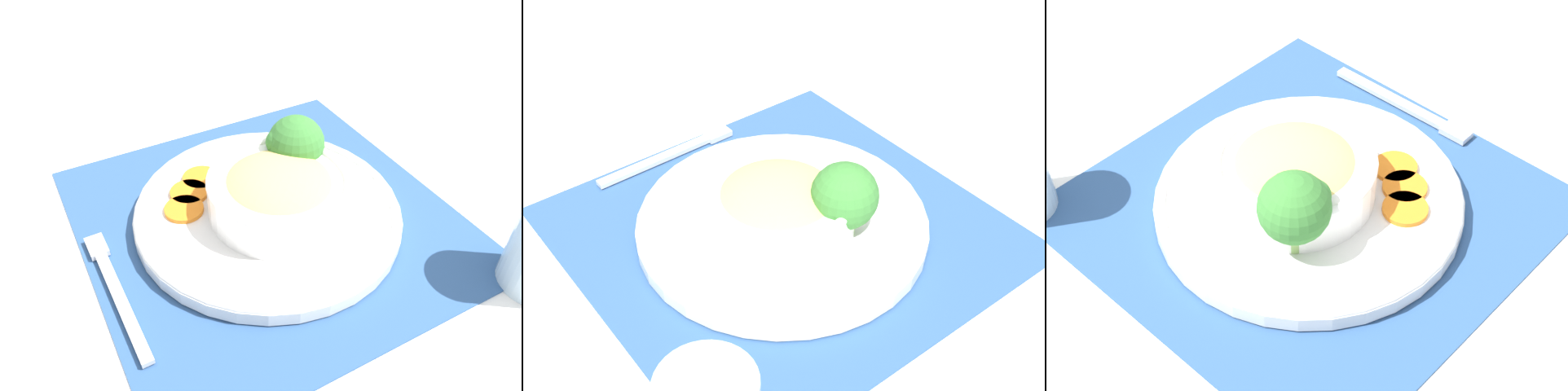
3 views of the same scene
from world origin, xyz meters
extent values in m
plane|color=white|center=(0.00, 0.00, 0.00)|extent=(4.00, 4.00, 0.00)
cube|color=#2D5184|center=(0.00, 0.00, 0.00)|extent=(0.45, 0.46, 0.00)
cylinder|color=white|center=(0.00, 0.00, 0.01)|extent=(0.31, 0.31, 0.02)
torus|color=white|center=(0.00, 0.00, 0.02)|extent=(0.31, 0.31, 0.01)
cylinder|color=white|center=(0.01, -0.01, 0.04)|extent=(0.16, 0.16, 0.04)
torus|color=white|center=(0.01, -0.01, 0.06)|extent=(0.16, 0.16, 0.01)
ellipsoid|color=#EAC66B|center=(0.01, -0.01, 0.05)|extent=(0.13, 0.13, 0.05)
cylinder|color=#84AD5B|center=(0.06, 0.03, 0.03)|extent=(0.03, 0.03, 0.02)
sphere|color=#387A33|center=(0.06, 0.03, 0.07)|extent=(0.07, 0.07, 0.07)
sphere|color=#387A33|center=(0.04, 0.04, 0.07)|extent=(0.03, 0.03, 0.03)
sphere|color=#387A33|center=(0.08, 0.02, 0.07)|extent=(0.03, 0.03, 0.03)
cylinder|color=orange|center=(-0.04, 0.09, 0.02)|extent=(0.05, 0.05, 0.01)
cylinder|color=orange|center=(-0.07, 0.07, 0.02)|extent=(0.05, 0.05, 0.01)
cylinder|color=orange|center=(-0.08, 0.05, 0.02)|extent=(0.05, 0.05, 0.01)
cube|color=silver|center=(-0.19, -0.01, 0.01)|extent=(0.03, 0.18, 0.01)
cube|color=silver|center=(-0.19, 0.06, 0.01)|extent=(0.02, 0.03, 0.01)
camera|label=1|loc=(-0.25, -0.37, 0.41)|focal=35.00mm
camera|label=2|loc=(0.43, -0.40, 0.52)|focal=50.00mm
camera|label=3|loc=(0.49, 0.37, 0.64)|focal=60.00mm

